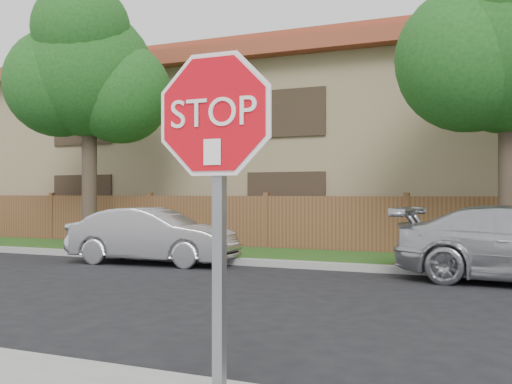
% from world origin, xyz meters
% --- Properties ---
extents(far_curb, '(70.00, 0.30, 0.15)m').
position_xyz_m(far_curb, '(0.00, 8.15, 0.07)').
color(far_curb, gray).
rests_on(far_curb, ground).
extents(grass_strip, '(70.00, 3.00, 0.12)m').
position_xyz_m(grass_strip, '(0.00, 9.80, 0.06)').
color(grass_strip, '#1E4714').
rests_on(grass_strip, ground).
extents(fence, '(70.00, 0.12, 1.60)m').
position_xyz_m(fence, '(0.00, 11.40, 0.80)').
color(fence, brown).
rests_on(fence, ground).
extents(apartment_building, '(35.20, 9.20, 7.20)m').
position_xyz_m(apartment_building, '(0.00, 17.00, 3.53)').
color(apartment_building, '#91825A').
rests_on(apartment_building, ground).
extents(tree_left, '(4.80, 3.90, 7.78)m').
position_xyz_m(tree_left, '(-8.98, 9.57, 5.22)').
color(tree_left, '#382B21').
rests_on(tree_left, ground).
extents(tree_mid, '(4.80, 3.90, 7.35)m').
position_xyz_m(tree_mid, '(2.52, 9.57, 4.87)').
color(tree_mid, '#382B21').
rests_on(tree_mid, ground).
extents(stop_sign, '(1.01, 0.13, 2.55)m').
position_xyz_m(stop_sign, '(1.10, -1.48, 1.83)').
color(stop_sign, gray).
rests_on(stop_sign, sidewalk_near).
extents(sedan_left, '(4.14, 1.72, 1.33)m').
position_xyz_m(sedan_left, '(-5.30, 7.49, 0.67)').
color(sedan_left, '#ACACB1').
rests_on(sedan_left, ground).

